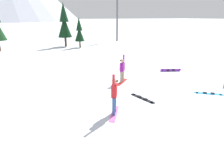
{
  "coord_description": "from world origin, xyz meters",
  "views": [
    {
      "loc": [
        -7.3,
        -7.07,
        4.48
      ],
      "look_at": [
        -2.74,
        3.0,
        1.0
      ],
      "focal_mm": 29.5,
      "sensor_mm": 36.0,
      "label": 1
    }
  ],
  "objects": [
    {
      "name": "loose_snowboard_near_right",
      "position": [
        -1.74,
        0.99,
        0.02
      ],
      "size": [
        0.71,
        1.73,
        0.09
      ],
      "color": "black",
      "rests_on": "ground_plane"
    },
    {
      "name": "pine_tree_twin",
      "position": [
        -1.95,
        22.41,
        3.57
      ],
      "size": [
        2.11,
        2.11,
        6.57
      ],
      "color": "#472D19",
      "rests_on": "ground_plane"
    },
    {
      "name": "snowboarder_midground",
      "position": [
        -1.54,
        3.92,
        0.92
      ],
      "size": [
        1.38,
        1.25,
        1.96
      ],
      "color": "red",
      "rests_on": "ground_plane"
    },
    {
      "name": "ground_plane",
      "position": [
        0.0,
        0.0,
        0.0
      ],
      "size": [
        800.0,
        800.0,
        0.0
      ],
      "primitive_type": "plane",
      "color": "silver"
    },
    {
      "name": "loose_snowboard_far_spare",
      "position": [
        3.54,
        4.66,
        0.13
      ],
      "size": [
        1.75,
        0.74,
        0.25
      ],
      "color": "#993FD8",
      "rests_on": "ground_plane"
    },
    {
      "name": "loose_snowboard_near_left",
      "position": [
        2.32,
        -0.1,
        0.02
      ],
      "size": [
        1.51,
        1.22,
        0.09
      ],
      "color": "#1E8CD8",
      "rests_on": "ground_plane"
    },
    {
      "name": "snowboarder_foreground",
      "position": [
        -3.94,
        0.08,
        0.99
      ],
      "size": [
        1.07,
        1.44,
        2.07
      ],
      "color": "pink",
      "rests_on": "ground_plane"
    },
    {
      "name": "pine_tree_leaning",
      "position": [
        -0.18,
        20.48,
        2.41
      ],
      "size": [
        1.45,
        1.45,
        4.42
      ],
      "color": "#472D19",
      "rests_on": "ground_plane"
    },
    {
      "name": "ski_lift_tower",
      "position": [
        8.54,
        25.58,
        5.01
      ],
      "size": [
        3.12,
        0.36,
        8.69
      ],
      "color": "#595B60",
      "rests_on": "ground_plane"
    }
  ]
}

